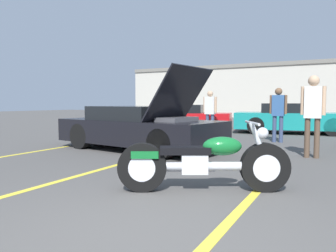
# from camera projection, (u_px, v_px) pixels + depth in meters

# --- Properties ---
(ground_plane) EXTENTS (80.00, 80.00, 0.00)m
(ground_plane) POSITION_uv_depth(u_px,v_px,m) (141.00, 240.00, 2.95)
(ground_plane) COLOR #514F4C
(parking_stripe_middle) EXTENTS (0.12, 4.81, 0.01)m
(parking_stripe_middle) POSITION_uv_depth(u_px,v_px,m) (93.00, 172.00, 5.86)
(parking_stripe_middle) COLOR yellow
(parking_stripe_middle) RESTS_ON ground
(parking_stripe_back) EXTENTS (0.12, 4.81, 0.01)m
(parking_stripe_back) POSITION_uv_depth(u_px,v_px,m) (256.00, 192.00, 4.51)
(parking_stripe_back) COLOR yellow
(parking_stripe_back) RESTS_ON ground
(far_building) EXTENTS (32.00, 4.20, 4.40)m
(far_building) POSITION_uv_depth(u_px,v_px,m) (318.00, 89.00, 25.95)
(far_building) COLOR beige
(far_building) RESTS_ON ground
(motorcycle) EXTENTS (2.19, 1.25, 0.98)m
(motorcycle) POSITION_uv_depth(u_px,v_px,m) (203.00, 162.00, 4.54)
(motorcycle) COLOR black
(motorcycle) RESTS_ON ground
(show_car_hood_open) EXTENTS (4.65, 2.53, 2.06)m
(show_car_hood_open) POSITION_uv_depth(u_px,v_px,m) (140.00, 128.00, 8.57)
(show_car_hood_open) COLOR black
(show_car_hood_open) RESTS_ON ground
(parked_car_mid_left_row) EXTENTS (4.69, 2.61, 1.21)m
(parked_car_mid_left_row) POSITION_uv_depth(u_px,v_px,m) (291.00, 119.00, 13.18)
(parked_car_mid_left_row) COLOR teal
(parked_car_mid_left_row) RESTS_ON ground
(parked_car_left_row) EXTENTS (4.63, 2.77, 1.13)m
(parked_car_left_row) POSITION_uv_depth(u_px,v_px,m) (187.00, 116.00, 16.50)
(parked_car_left_row) COLOR red
(parked_car_left_row) RESTS_ON ground
(spectator_near_motorcycle) EXTENTS (0.52, 0.22, 1.69)m
(spectator_near_motorcycle) POSITION_uv_depth(u_px,v_px,m) (278.00, 110.00, 10.12)
(spectator_near_motorcycle) COLOR #38476B
(spectator_near_motorcycle) RESTS_ON ground
(spectator_by_show_car) EXTENTS (0.52, 0.24, 1.84)m
(spectator_by_show_car) POSITION_uv_depth(u_px,v_px,m) (313.00, 109.00, 7.25)
(spectator_by_show_car) COLOR brown
(spectator_by_show_car) RESTS_ON ground
(spectator_midground) EXTENTS (0.52, 0.22, 1.67)m
(spectator_midground) POSITION_uv_depth(u_px,v_px,m) (210.00, 109.00, 12.01)
(spectator_midground) COLOR #38476B
(spectator_midground) RESTS_ON ground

